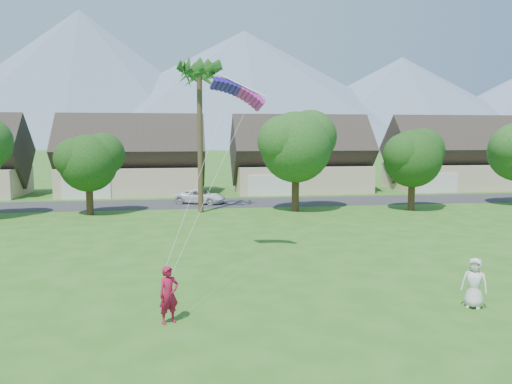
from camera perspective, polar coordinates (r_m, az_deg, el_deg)
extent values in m
plane|color=#2D6019|center=(15.13, 5.76, -18.93)|extent=(500.00, 500.00, 0.00)
cube|color=#2D2D30|center=(47.80, -4.14, -1.26)|extent=(90.00, 7.00, 0.01)
imported|color=maroon|center=(17.83, -9.94, -11.50)|extent=(0.87, 0.77, 2.01)
imported|color=silver|center=(20.76, 23.69, -9.50)|extent=(1.11, 1.06, 1.91)
imported|color=white|center=(47.62, -6.36, -0.52)|extent=(5.27, 3.95, 1.33)
cone|color=slate|center=(279.53, -19.30, 12.06)|extent=(190.00, 190.00, 70.00)
cone|color=slate|center=(276.35, -1.31, 11.65)|extent=(240.00, 240.00, 62.00)
cone|color=slate|center=(300.37, 16.26, 9.84)|extent=(200.00, 200.00, 50.00)
cube|color=beige|center=(56.74, -13.92, 1.32)|extent=(15.00, 8.00, 3.00)
cube|color=#382D28|center=(56.54, -14.01, 4.63)|extent=(15.75, 8.15, 8.15)
cube|color=silver|center=(53.37, -18.82, 0.41)|extent=(4.80, 0.12, 2.20)
cube|color=beige|center=(58.02, 5.10, 1.60)|extent=(15.00, 8.00, 3.00)
cube|color=#382D28|center=(57.83, 5.14, 4.84)|extent=(15.75, 8.15, 8.15)
cube|color=silver|center=(53.25, 1.71, 0.74)|extent=(4.80, 0.12, 2.20)
cube|color=beige|center=(65.08, 21.61, 1.70)|extent=(15.00, 8.00, 3.00)
cube|color=#382D28|center=(64.91, 21.74, 4.59)|extent=(15.75, 8.15, 8.15)
cube|color=silver|center=(59.54, 20.03, 0.96)|extent=(4.80, 0.12, 2.20)
cylinder|color=#47301C|center=(42.77, -18.46, -1.05)|extent=(0.56, 0.56, 2.18)
sphere|color=#214916|center=(42.49, -18.62, 3.14)|extent=(4.62, 4.62, 4.62)
cylinder|color=#47301C|center=(42.59, 4.52, -0.32)|extent=(0.62, 0.62, 2.82)
sphere|color=#214916|center=(42.30, 4.57, 5.13)|extent=(5.98, 5.98, 5.98)
cylinder|color=#47301C|center=(44.97, 17.33, -0.56)|extent=(0.58, 0.58, 2.30)
sphere|color=#214916|center=(44.70, 17.47, 3.65)|extent=(4.90, 4.90, 4.90)
cylinder|color=#4C3D26|center=(41.76, -6.41, 5.84)|extent=(0.44, 0.44, 12.00)
sphere|color=#286021|center=(42.16, -6.52, 14.43)|extent=(3.00, 3.00, 3.00)
cube|color=#2E16A9|center=(25.71, -3.52, 11.52)|extent=(1.40, 1.04, 0.50)
cube|color=#C324AB|center=(25.86, -0.42, 11.50)|extent=(1.40, 1.04, 0.50)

